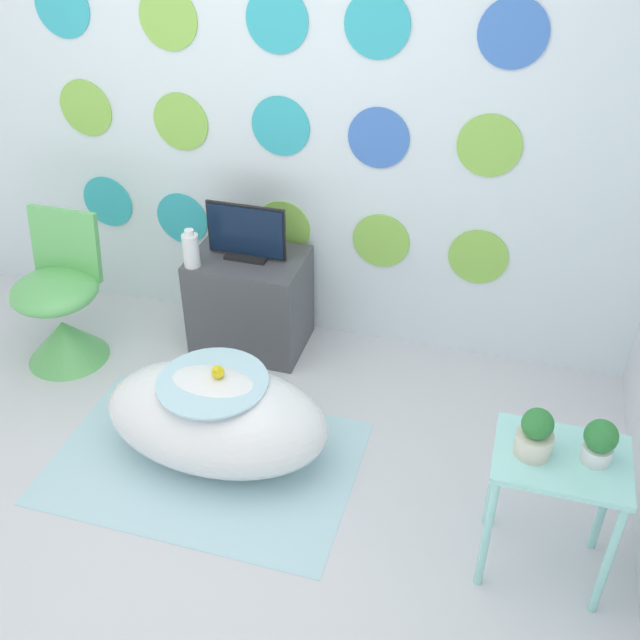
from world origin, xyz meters
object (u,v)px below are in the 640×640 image
vase (191,250)px  potted_plant_left (535,434)px  bathtub (216,417)px  tv (246,235)px  potted_plant_right (600,441)px  chair (61,315)px

vase → potted_plant_left: potted_plant_left is taller
bathtub → tv: bearing=100.6°
potted_plant_left → potted_plant_right: 0.21m
vase → potted_plant_left: size_ratio=1.07×
chair → potted_plant_left: (2.37, -0.69, 0.40)m
bathtub → potted_plant_right: bearing=-7.5°
vase → potted_plant_left: bearing=-28.4°
bathtub → chair: chair is taller
potted_plant_left → vase: bearing=151.6°
bathtub → potted_plant_left: (1.31, -0.22, 0.44)m
chair → potted_plant_left: bearing=-16.1°
bathtub → chair: 1.16m
chair → potted_plant_right: size_ratio=4.66×
bathtub → vase: size_ratio=5.02×
bathtub → vase: bearing=119.5°
chair → bathtub: bearing=-23.6°
tv → potted_plant_left: bearing=-36.3°
vase → potted_plant_right: bearing=-25.1°
potted_plant_right → chair: bearing=165.6°
bathtub → potted_plant_left: bearing=-9.7°
potted_plant_left → potted_plant_right: (0.21, 0.02, 0.00)m
bathtub → potted_plant_right: potted_plant_right is taller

